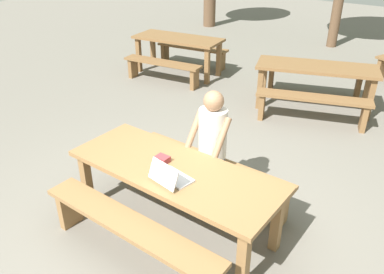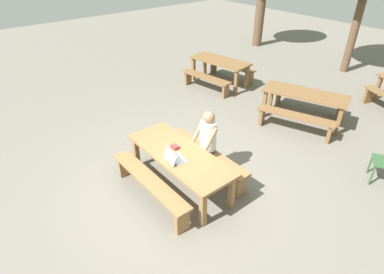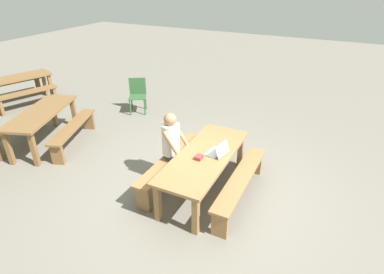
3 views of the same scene
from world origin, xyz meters
name	(u,v)px [view 3 (image 3 of 3)]	position (x,y,z in m)	size (l,w,h in m)	color
ground_plane	(204,189)	(0.00, 0.00, 0.00)	(30.00, 30.00, 0.00)	slate
picnic_table_front	(205,159)	(0.00, 0.00, 0.62)	(2.19, 0.83, 0.71)	olive
bench_near	(241,182)	(0.00, -0.65, 0.36)	(1.98, 0.30, 0.47)	olive
bench_far	(171,163)	(0.00, 0.65, 0.36)	(1.98, 0.30, 0.47)	olive
laptop	(218,151)	(0.11, -0.19, 0.76)	(0.39, 0.33, 0.21)	silver
small_pouch	(199,157)	(-0.17, 0.03, 0.74)	(0.14, 0.10, 0.06)	#993338
person_seated	(173,142)	(0.02, 0.61, 0.78)	(0.42, 0.41, 1.32)	#333847
plastic_chair	(138,94)	(2.36, 3.01, 0.48)	(0.60, 0.60, 0.89)	#335933
picnic_table_mid	(42,116)	(-0.02, 3.79, 0.65)	(2.08, 1.35, 0.77)	brown
bench_mid_south	(74,130)	(0.21, 3.18, 0.35)	(1.76, 0.89, 0.47)	brown
bench_mid_north	(17,127)	(-0.24, 4.40, 0.35)	(1.76, 0.89, 0.47)	brown
picnic_table_distant	(17,81)	(1.42, 6.44, 0.62)	(1.91, 1.24, 0.75)	brown
bench_distant_south	(27,96)	(1.21, 5.86, 0.35)	(1.61, 0.83, 0.47)	brown
bench_distant_north	(13,85)	(1.62, 7.01, 0.35)	(1.61, 0.83, 0.47)	brown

